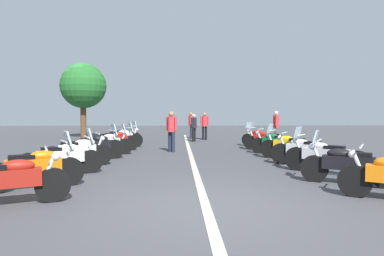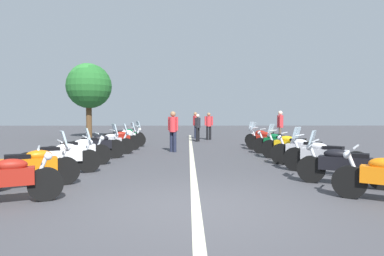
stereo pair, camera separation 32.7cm
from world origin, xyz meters
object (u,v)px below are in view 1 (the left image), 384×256
at_px(motorcycle_right_row_4, 290,146).
at_px(motorcycle_left_row_6, 115,140).
at_px(motorcycle_right_row_1, 347,164).
at_px(motorcycle_right_row_5, 276,143).
at_px(motorcycle_left_row_8, 122,136).
at_px(motorcycle_left_row_4, 96,146).
at_px(bystander_2, 205,124).
at_px(bystander_1, 194,126).
at_px(motorcycle_right_row_6, 267,140).
at_px(motorcycle_left_row_3, 78,151).
at_px(bystander_4, 191,123).
at_px(motorcycle_right_row_3, 305,151).
at_px(bystander_3, 171,128).
at_px(motorcycle_left_row_5, 106,143).
at_px(motorcycle_right_row_2, 324,156).
at_px(motorcycle_left_row_0, 8,180).
at_px(motorcycle_left_row_2, 62,157).
at_px(bystander_0, 276,124).
at_px(roadside_tree_0, 82,83).
at_px(motorcycle_right_row_7, 260,137).
at_px(motorcycle_left_row_7, 120,138).
at_px(roadside_tree_1, 83,86).
at_px(motorcycle_left_row_1, 35,167).

bearing_deg(motorcycle_right_row_4, motorcycle_left_row_6, 12.48).
xyz_separation_m(motorcycle_right_row_1, motorcycle_right_row_5, (5.48, -0.09, -0.00)).
height_order(motorcycle_left_row_8, motorcycle_right_row_4, motorcycle_right_row_4).
distance_m(motorcycle_left_row_4, bystander_2, 9.67).
xyz_separation_m(motorcycle_left_row_6, bystander_1, (4.66, -3.58, 0.45)).
xyz_separation_m(motorcycle_right_row_6, bystander_1, (4.74, 2.94, 0.46)).
relative_size(motorcycle_left_row_3, bystander_4, 1.11).
xyz_separation_m(motorcycle_right_row_3, motorcycle_right_row_5, (2.82, 0.03, -0.01)).
distance_m(motorcycle_left_row_8, bystander_3, 4.19).
distance_m(motorcycle_left_row_5, motorcycle_right_row_2, 7.86).
height_order(motorcycle_left_row_0, motorcycle_left_row_5, motorcycle_left_row_5).
bearing_deg(motorcycle_left_row_0, bystander_1, 50.09).
xyz_separation_m(motorcycle_left_row_2, bystander_3, (5.00, -2.68, 0.53)).
bearing_deg(bystander_2, motorcycle_right_row_6, 9.68).
bearing_deg(motorcycle_right_row_2, motorcycle_left_row_5, 8.12).
height_order(bystander_0, bystander_2, bystander_0).
height_order(motorcycle_left_row_8, motorcycle_right_row_3, motorcycle_left_row_8).
bearing_deg(motorcycle_right_row_3, motorcycle_right_row_1, 118.73).
height_order(motorcycle_left_row_6, motorcycle_right_row_6, motorcycle_left_row_6).
bearing_deg(roadside_tree_0, bystander_3, -143.95).
relative_size(motorcycle_left_row_4, bystander_2, 1.10).
bearing_deg(motorcycle_left_row_4, motorcycle_left_row_6, 58.11).
relative_size(motorcycle_right_row_7, bystander_4, 0.94).
height_order(motorcycle_left_row_8, roadside_tree_0, roadside_tree_0).
distance_m(motorcycle_left_row_4, motorcycle_left_row_7, 4.17).
bearing_deg(motorcycle_right_row_1, motorcycle_right_row_3, -61.84).
bearing_deg(bystander_3, bystander_1, -154.85).
height_order(motorcycle_right_row_1, bystander_4, bystander_4).
distance_m(motorcycle_right_row_4, bystander_0, 6.15).
bearing_deg(motorcycle_right_row_4, motorcycle_left_row_4, 34.53).
bearing_deg(motorcycle_left_row_6, motorcycle_right_row_7, -12.19).
bearing_deg(roadside_tree_0, motorcycle_left_row_3, -164.23).
bearing_deg(motorcycle_left_row_7, bystander_2, 26.41).
height_order(motorcycle_left_row_2, bystander_1, bystander_1).
height_order(motorcycle_left_row_4, bystander_1, bystander_1).
distance_m(motorcycle_right_row_4, motorcycle_right_row_6, 2.81).
bearing_deg(motorcycle_right_row_6, motorcycle_left_row_3, 62.97).
bearing_deg(motorcycle_left_row_8, motorcycle_right_row_5, -60.60).
relative_size(motorcycle_left_row_3, motorcycle_left_row_8, 1.00).
distance_m(motorcycle_left_row_0, bystander_1, 13.49).
height_order(bystander_1, bystander_3, bystander_3).
xyz_separation_m(bystander_0, roadside_tree_1, (4.83, 11.54, 2.42)).
bearing_deg(motorcycle_left_row_2, roadside_tree_1, 78.26).
distance_m(motorcycle_left_row_4, motorcycle_left_row_5, 1.36).
height_order(motorcycle_left_row_3, motorcycle_right_row_2, motorcycle_right_row_2).
bearing_deg(motorcycle_left_row_1, motorcycle_left_row_5, 58.83).
height_order(motorcycle_right_row_2, motorcycle_right_row_3, motorcycle_right_row_2).
bearing_deg(motorcycle_right_row_5, bystander_2, -42.34).
height_order(motorcycle_right_row_2, bystander_3, bystander_3).
relative_size(motorcycle_left_row_2, motorcycle_right_row_5, 1.07).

